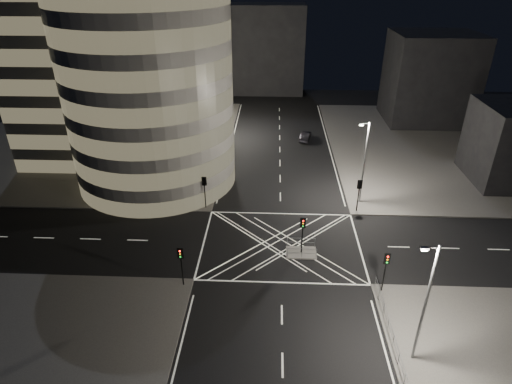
{
  "coord_description": "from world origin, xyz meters",
  "views": [
    {
      "loc": [
        -0.98,
        -36.22,
        25.77
      ],
      "look_at": [
        -2.83,
        5.59,
        3.0
      ],
      "focal_mm": 30.0,
      "sensor_mm": 36.0,
      "label": 1
    }
  ],
  "objects_px": {
    "central_island": "(301,253)",
    "street_lamp_right_far": "(364,161)",
    "traffic_signal_fl": "(204,187)",
    "traffic_signal_island": "(303,229)",
    "traffic_signal_fr": "(359,190)",
    "traffic_signal_nl": "(181,260)",
    "sedan": "(305,136)",
    "street_lamp_left_far": "(221,104)",
    "traffic_signal_nr": "(386,265)",
    "street_lamp_left_near": "(204,148)",
    "street_lamp_right_near": "(425,302)"
  },
  "relations": [
    {
      "from": "traffic_signal_nr",
      "to": "street_lamp_left_near",
      "type": "bearing_deg",
      "value": 134.13
    },
    {
      "from": "central_island",
      "to": "traffic_signal_fl",
      "type": "distance_m",
      "value": 13.91
    },
    {
      "from": "traffic_signal_fr",
      "to": "street_lamp_right_far",
      "type": "distance_m",
      "value": 3.48
    },
    {
      "from": "street_lamp_right_far",
      "to": "traffic_signal_nl",
      "type": "bearing_deg",
      "value": -139.09
    },
    {
      "from": "traffic_signal_fr",
      "to": "street_lamp_right_far",
      "type": "height_order",
      "value": "street_lamp_right_far"
    },
    {
      "from": "traffic_signal_nl",
      "to": "traffic_signal_fr",
      "type": "bearing_deg",
      "value": 37.69
    },
    {
      "from": "traffic_signal_fl",
      "to": "traffic_signal_nl",
      "type": "xyz_separation_m",
      "value": [
        0.0,
        -13.6,
        0.0
      ]
    },
    {
      "from": "traffic_signal_nr",
      "to": "traffic_signal_island",
      "type": "bearing_deg",
      "value": 142.07
    },
    {
      "from": "traffic_signal_fr",
      "to": "street_lamp_right_near",
      "type": "height_order",
      "value": "street_lamp_right_near"
    },
    {
      "from": "traffic_signal_nr",
      "to": "central_island",
      "type": "bearing_deg",
      "value": 142.07
    },
    {
      "from": "traffic_signal_nr",
      "to": "traffic_signal_island",
      "type": "distance_m",
      "value": 8.62
    },
    {
      "from": "street_lamp_right_near",
      "to": "traffic_signal_nr",
      "type": "bearing_deg",
      "value": 95.04
    },
    {
      "from": "street_lamp_left_near",
      "to": "street_lamp_right_near",
      "type": "relative_size",
      "value": 1.0
    },
    {
      "from": "traffic_signal_fl",
      "to": "street_lamp_right_far",
      "type": "relative_size",
      "value": 0.4
    },
    {
      "from": "traffic_signal_nl",
      "to": "traffic_signal_fl",
      "type": "bearing_deg",
      "value": 90.0
    },
    {
      "from": "traffic_signal_nl",
      "to": "street_lamp_right_far",
      "type": "distance_m",
      "value": 24.27
    },
    {
      "from": "central_island",
      "to": "street_lamp_left_far",
      "type": "bearing_deg",
      "value": 109.95
    },
    {
      "from": "traffic_signal_nr",
      "to": "street_lamp_right_far",
      "type": "distance_m",
      "value": 16.03
    },
    {
      "from": "street_lamp_right_far",
      "to": "traffic_signal_island",
      "type": "bearing_deg",
      "value": -125.3
    },
    {
      "from": "traffic_signal_fl",
      "to": "traffic_signal_nl",
      "type": "relative_size",
      "value": 1.0
    },
    {
      "from": "traffic_signal_fr",
      "to": "traffic_signal_island",
      "type": "xyz_separation_m",
      "value": [
        -6.8,
        -8.3,
        0.0
      ]
    },
    {
      "from": "central_island",
      "to": "street_lamp_right_far",
      "type": "bearing_deg",
      "value": 54.7
    },
    {
      "from": "traffic_signal_island",
      "to": "street_lamp_right_near",
      "type": "relative_size",
      "value": 0.4
    },
    {
      "from": "central_island",
      "to": "traffic_signal_fr",
      "type": "bearing_deg",
      "value": 50.67
    },
    {
      "from": "traffic_signal_fl",
      "to": "traffic_signal_fr",
      "type": "distance_m",
      "value": 17.6
    },
    {
      "from": "street_lamp_left_far",
      "to": "sedan",
      "type": "bearing_deg",
      "value": -3.81
    },
    {
      "from": "traffic_signal_nr",
      "to": "street_lamp_left_near",
      "type": "relative_size",
      "value": 0.4
    },
    {
      "from": "street_lamp_right_far",
      "to": "street_lamp_left_far",
      "type": "bearing_deg",
      "value": 131.94
    },
    {
      "from": "street_lamp_right_far",
      "to": "sedan",
      "type": "distance_m",
      "value": 21.35
    },
    {
      "from": "central_island",
      "to": "street_lamp_right_far",
      "type": "height_order",
      "value": "street_lamp_right_far"
    },
    {
      "from": "central_island",
      "to": "street_lamp_right_far",
      "type": "xyz_separation_m",
      "value": [
        7.44,
        10.5,
        5.47
      ]
    },
    {
      "from": "traffic_signal_fl",
      "to": "street_lamp_right_near",
      "type": "relative_size",
      "value": 0.4
    },
    {
      "from": "traffic_signal_fl",
      "to": "street_lamp_right_near",
      "type": "bearing_deg",
      "value": -48.76
    },
    {
      "from": "traffic_signal_fl",
      "to": "sedan",
      "type": "distance_m",
      "value": 25.87
    },
    {
      "from": "traffic_signal_fl",
      "to": "traffic_signal_island",
      "type": "bearing_deg",
      "value": -37.54
    },
    {
      "from": "traffic_signal_nr",
      "to": "street_lamp_right_far",
      "type": "xyz_separation_m",
      "value": [
        0.64,
        15.8,
        2.63
      ]
    },
    {
      "from": "street_lamp_left_near",
      "to": "sedan",
      "type": "height_order",
      "value": "street_lamp_left_near"
    },
    {
      "from": "street_lamp_right_near",
      "to": "traffic_signal_island",
      "type": "bearing_deg",
      "value": 120.75
    },
    {
      "from": "central_island",
      "to": "traffic_signal_nl",
      "type": "height_order",
      "value": "traffic_signal_nl"
    },
    {
      "from": "street_lamp_left_near",
      "to": "street_lamp_left_far",
      "type": "xyz_separation_m",
      "value": [
        0.0,
        18.0,
        0.0
      ]
    },
    {
      "from": "central_island",
      "to": "street_lamp_right_near",
      "type": "xyz_separation_m",
      "value": [
        7.44,
        -12.5,
        5.47
      ]
    },
    {
      "from": "traffic_signal_fr",
      "to": "sedan",
      "type": "bearing_deg",
      "value": 101.85
    },
    {
      "from": "traffic_signal_nl",
      "to": "street_lamp_left_near",
      "type": "bearing_deg",
      "value": 91.94
    },
    {
      "from": "traffic_signal_island",
      "to": "street_lamp_right_far",
      "type": "height_order",
      "value": "street_lamp_right_far"
    },
    {
      "from": "central_island",
      "to": "traffic_signal_nr",
      "type": "bearing_deg",
      "value": -37.93
    },
    {
      "from": "traffic_signal_nl",
      "to": "traffic_signal_island",
      "type": "bearing_deg",
      "value": 26.14
    },
    {
      "from": "street_lamp_left_near",
      "to": "sedan",
      "type": "xyz_separation_m",
      "value": [
        13.55,
        17.1,
        -4.85
      ]
    },
    {
      "from": "traffic_signal_fr",
      "to": "traffic_signal_island",
      "type": "bearing_deg",
      "value": -129.33
    },
    {
      "from": "traffic_signal_fl",
      "to": "street_lamp_right_far",
      "type": "distance_m",
      "value": 18.55
    },
    {
      "from": "street_lamp_right_near",
      "to": "sedan",
      "type": "relative_size",
      "value": 2.37
    }
  ]
}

